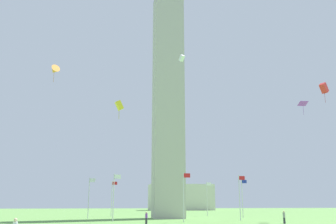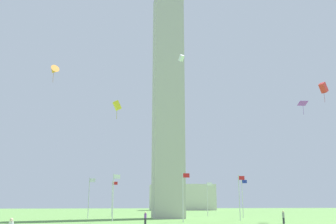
{
  "view_description": "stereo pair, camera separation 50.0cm",
  "coord_description": "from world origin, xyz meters",
  "px_view_note": "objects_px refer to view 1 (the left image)",
  "views": [
    {
      "loc": [
        -11.36,
        -70.11,
        2.79
      ],
      "look_at": [
        0.0,
        0.0,
        20.25
      ],
      "focal_mm": 39.6,
      "sensor_mm": 36.0,
      "label": 1
    },
    {
      "loc": [
        -10.87,
        -70.18,
        2.79
      ],
      "look_at": [
        0.0,
        0.0,
        20.25
      ],
      "focal_mm": 39.6,
      "sensor_mm": 36.0,
      "label": 2
    }
  ],
  "objects_px": {
    "obelisk_monument": "(168,85)",
    "person_gray_shirt": "(284,217)",
    "flagpole_s": "(89,196)",
    "flagpole_e": "(158,197)",
    "kite_red_box": "(324,88)",
    "flagpole_sw": "(114,195)",
    "kite_white_box": "(182,58)",
    "flagpole_ne": "(207,197)",
    "kite_purple_diamond": "(303,104)",
    "flagpole_nw": "(240,195)",
    "distant_building": "(181,197)",
    "flagpole_w": "(184,194)",
    "kite_yellow_box": "(119,105)",
    "flagpole_n": "(243,196)",
    "person_purple_shirt": "(146,218)",
    "flagpole_se": "(112,197)",
    "kite_orange_delta": "(54,70)"
  },
  "relations": [
    {
      "from": "obelisk_monument",
      "to": "person_gray_shirt",
      "type": "xyz_separation_m",
      "value": [
        12.89,
        -20.45,
        -24.95
      ]
    },
    {
      "from": "flagpole_s",
      "to": "person_gray_shirt",
      "type": "xyz_separation_m",
      "value": [
        27.37,
        -20.45,
        -3.15
      ]
    },
    {
      "from": "flagpole_e",
      "to": "kite_red_box",
      "type": "relative_size",
      "value": 2.44
    },
    {
      "from": "flagpole_sw",
      "to": "kite_white_box",
      "type": "bearing_deg",
      "value": -5.48
    },
    {
      "from": "flagpole_ne",
      "to": "kite_purple_diamond",
      "type": "bearing_deg",
      "value": -66.27
    },
    {
      "from": "flagpole_nw",
      "to": "kite_red_box",
      "type": "xyz_separation_m",
      "value": [
        8.81,
        -12.87,
        14.94
      ]
    },
    {
      "from": "flagpole_e",
      "to": "kite_purple_diamond",
      "type": "height_order",
      "value": "kite_purple_diamond"
    },
    {
      "from": "obelisk_monument",
      "to": "flagpole_s",
      "type": "bearing_deg",
      "value": 180.0
    },
    {
      "from": "flagpole_ne",
      "to": "distant_building",
      "type": "height_order",
      "value": "distant_building"
    },
    {
      "from": "obelisk_monument",
      "to": "flagpole_w",
      "type": "xyz_separation_m",
      "value": [
        0.07,
        -14.54,
        -21.79
      ]
    },
    {
      "from": "flagpole_sw",
      "to": "kite_yellow_box",
      "type": "xyz_separation_m",
      "value": [
        -0.2,
        -22.15,
        8.65
      ]
    },
    {
      "from": "flagpole_nw",
      "to": "flagpole_n",
      "type": "bearing_deg",
      "value": 67.5
    },
    {
      "from": "kite_white_box",
      "to": "kite_purple_diamond",
      "type": "bearing_deg",
      "value": -7.16
    },
    {
      "from": "kite_yellow_box",
      "to": "kite_red_box",
      "type": "bearing_deg",
      "value": 17.42
    },
    {
      "from": "person_purple_shirt",
      "to": "flagpole_sw",
      "type": "bearing_deg",
      "value": 69.03
    },
    {
      "from": "person_purple_shirt",
      "to": "kite_white_box",
      "type": "relative_size",
      "value": 0.71
    },
    {
      "from": "obelisk_monument",
      "to": "kite_purple_diamond",
      "type": "distance_m",
      "value": 26.02
    },
    {
      "from": "flagpole_s",
      "to": "kite_purple_diamond",
      "type": "height_order",
      "value": "kite_purple_diamond"
    },
    {
      "from": "flagpole_sw",
      "to": "distant_building",
      "type": "relative_size",
      "value": 0.3
    },
    {
      "from": "kite_purple_diamond",
      "to": "distant_building",
      "type": "xyz_separation_m",
      "value": [
        -3.56,
        90.04,
        -14.21
      ]
    },
    {
      "from": "kite_white_box",
      "to": "obelisk_monument",
      "type": "bearing_deg",
      "value": 92.94
    },
    {
      "from": "flagpole_se",
      "to": "kite_red_box",
      "type": "distance_m",
      "value": 46.95
    },
    {
      "from": "person_purple_shirt",
      "to": "flagpole_w",
      "type": "bearing_deg",
      "value": -12.14
    },
    {
      "from": "distant_building",
      "to": "flagpole_s",
      "type": "bearing_deg",
      "value": -112.72
    },
    {
      "from": "flagpole_n",
      "to": "kite_orange_delta",
      "type": "distance_m",
      "value": 41.85
    },
    {
      "from": "person_purple_shirt",
      "to": "kite_white_box",
      "type": "distance_m",
      "value": 28.13
    },
    {
      "from": "obelisk_monument",
      "to": "flagpole_nw",
      "type": "bearing_deg",
      "value": -44.82
    },
    {
      "from": "person_purple_shirt",
      "to": "flagpole_se",
      "type": "bearing_deg",
      "value": 50.93
    },
    {
      "from": "flagpole_se",
      "to": "flagpole_s",
      "type": "bearing_deg",
      "value": -112.5
    },
    {
      "from": "flagpole_ne",
      "to": "flagpole_nw",
      "type": "distance_m",
      "value": 20.57
    },
    {
      "from": "flagpole_se",
      "to": "flagpole_w",
      "type": "relative_size",
      "value": 1.0
    },
    {
      "from": "person_gray_shirt",
      "to": "flagpole_se",
      "type": "bearing_deg",
      "value": 23.26
    },
    {
      "from": "kite_purple_diamond",
      "to": "kite_orange_delta",
      "type": "relative_size",
      "value": 0.84
    },
    {
      "from": "person_purple_shirt",
      "to": "kite_orange_delta",
      "type": "xyz_separation_m",
      "value": [
        -14.01,
        4.16,
        21.63
      ]
    },
    {
      "from": "flagpole_w",
      "to": "person_purple_shirt",
      "type": "distance_m",
      "value": 8.07
    },
    {
      "from": "flagpole_ne",
      "to": "flagpole_s",
      "type": "distance_m",
      "value": 26.87
    },
    {
      "from": "flagpole_w",
      "to": "kite_purple_diamond",
      "type": "distance_m",
      "value": 25.8
    },
    {
      "from": "flagpole_nw",
      "to": "flagpole_sw",
      "type": "bearing_deg",
      "value": 180.0
    },
    {
      "from": "flagpole_w",
      "to": "kite_white_box",
      "type": "distance_m",
      "value": 23.33
    },
    {
      "from": "kite_yellow_box",
      "to": "kite_orange_delta",
      "type": "bearing_deg",
      "value": 118.3
    },
    {
      "from": "person_purple_shirt",
      "to": "obelisk_monument",
      "type": "bearing_deg",
      "value": 25.0
    },
    {
      "from": "flagpole_ne",
      "to": "flagpole_e",
      "type": "relative_size",
      "value": 1.0
    },
    {
      "from": "flagpole_se",
      "to": "distant_building",
      "type": "xyz_separation_m",
      "value": [
        27.63,
        65.88,
        0.9
      ]
    },
    {
      "from": "kite_white_box",
      "to": "flagpole_n",
      "type": "bearing_deg",
      "value": 38.9
    },
    {
      "from": "flagpole_s",
      "to": "flagpole_ne",
      "type": "bearing_deg",
      "value": 22.5
    },
    {
      "from": "person_purple_shirt",
      "to": "kite_orange_delta",
      "type": "distance_m",
      "value": 26.11
    },
    {
      "from": "flagpole_s",
      "to": "person_gray_shirt",
      "type": "relative_size",
      "value": 4.17
    },
    {
      "from": "person_gray_shirt",
      "to": "kite_orange_delta",
      "type": "distance_m",
      "value": 39.76
    },
    {
      "from": "flagpole_ne",
      "to": "obelisk_monument",
      "type": "bearing_deg",
      "value": -135.18
    },
    {
      "from": "flagpole_se",
      "to": "kite_white_box",
      "type": "relative_size",
      "value": 3.15
    }
  ]
}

